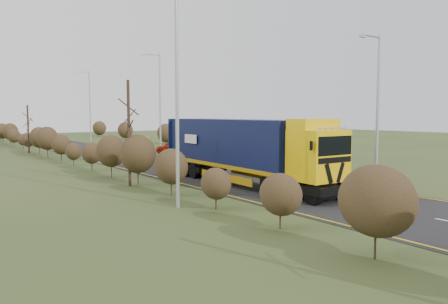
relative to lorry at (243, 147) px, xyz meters
The scene contains 14 objects.
ground 2.47m from the lorry, 26.05° to the right, with size 160.00×160.00×0.00m, color #31401B.
road 9.82m from the lorry, 84.14° to the left, with size 8.00×120.00×0.02m, color black.
layby 21.02m from the lorry, 69.04° to the left, with size 6.00×18.00×0.02m, color #2F2C29.
lane_markings 9.52m from the lorry, 83.95° to the left, with size 7.52×116.00×0.01m.
hedgerow 8.98m from the lorry, 124.09° to the left, with size 2.24×102.04×6.05m.
lorry is the anchor object (origin of this frame).
car_red_hatchback 20.61m from the lorry, 71.91° to the left, with size 1.68×4.18×1.42m, color #9E1E07.
car_blue_sedan 19.91m from the lorry, 68.87° to the left, with size 1.54×4.41×1.45m, color black.
streetlight_near 7.88m from the lorry, 40.34° to the right, with size 1.82×0.18×8.52m.
streetlight_mid 21.96m from the lorry, 75.49° to the left, with size 2.19×0.21×10.35m.
streetlight_far 43.90m from the lorry, 82.54° to the left, with size 2.18×0.21×10.32m.
left_pole 7.74m from the lorry, 152.65° to the right, with size 0.16×0.16×11.17m, color #A2A5A8.
speed_sign 11.43m from the lorry, 61.09° to the left, with size 0.68×0.10×2.48m.
warning_board 24.16m from the lorry, 77.53° to the left, with size 0.68×0.11×1.78m.
Camera 1 is at (-16.63, -19.32, 4.14)m, focal length 35.00 mm.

